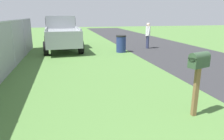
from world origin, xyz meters
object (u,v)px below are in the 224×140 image
mailbox (199,66)px  pedestrian (148,34)px  pickup_truck (61,32)px  trash_bin (121,44)px

mailbox → pedestrian: size_ratio=0.86×
pedestrian → pickup_truck: bearing=-9.3°
mailbox → pedestrian: pedestrian is taller
mailbox → pickup_truck: bearing=-2.7°
mailbox → pedestrian: (9.07, -2.68, -0.17)m
trash_bin → pedestrian: pedestrian is taller
mailbox → pedestrian: bearing=-34.8°
pickup_truck → trash_bin: size_ratio=5.61×
pickup_truck → trash_bin: (-2.02, -3.42, -0.61)m
pickup_truck → trash_bin: pickup_truck is taller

